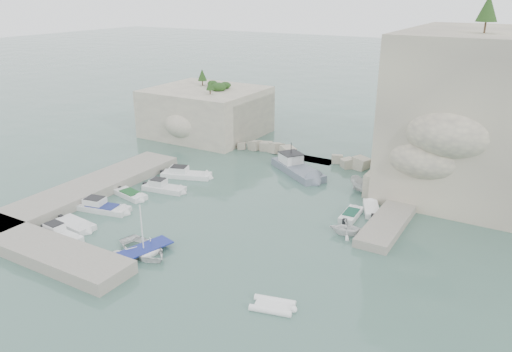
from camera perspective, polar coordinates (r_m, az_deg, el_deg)
The scene contains 22 objects.
ground at distance 47.50m, azimuth -3.70°, elevation -5.58°, with size 400.00×400.00×0.00m, color #46695E.
cliff_terrace at distance 57.71m, azimuth 17.44°, elevation -0.33°, with size 8.00×10.00×2.50m, color beige.
outcrop_west at distance 76.63m, azimuth -5.70°, elevation 7.32°, with size 16.00×14.00×7.00m, color beige.
quay_west at distance 57.26m, azimuth -18.53°, elevation -1.38°, with size 5.00×24.00×1.10m, color #9E9689.
quay_south at distance 45.81m, azimuth -23.39°, elevation -7.64°, with size 18.00×4.00×1.10m, color #9E9689.
ledge_east at distance 50.67m, azimuth 15.68°, elevation -4.11°, with size 3.00×16.00×0.80m, color #9E9689.
breakwater at distance 65.61m, azimuth 6.38°, elevation 2.49°, with size 28.00×3.00×1.40m, color beige.
motorboat_a at distance 59.75m, azimuth -7.95°, elevation -0.12°, with size 6.40×1.90×1.40m, color white, non-canonical shape.
motorboat_b at distance 56.11m, azimuth -10.44°, elevation -1.67°, with size 5.25×1.72×1.40m, color silver, non-canonical shape.
motorboat_c at distance 55.24m, azimuth -14.14°, elevation -2.33°, with size 4.43×1.61×0.70m, color silver, non-canonical shape.
motorboat_d at distance 52.64m, azimuth -17.11°, elevation -3.80°, with size 6.22×1.85×1.40m, color silver, non-canonical shape.
motorboat_e at distance 49.87m, azimuth -19.97°, elevation -5.54°, with size 4.60×1.88×0.70m, color silver, non-canonical shape.
motorboat_f at distance 48.24m, azimuth -21.42°, elevation -6.64°, with size 5.19×1.55×1.40m, color white, non-canonical shape.
rowboat at distance 43.55m, azimuth -12.68°, elevation -8.66°, with size 3.90×5.46×1.13m, color white.
inflatable_dinghy at distance 36.09m, azimuth 1.91°, elevation -14.81°, with size 3.30×1.60×0.44m, color white, non-canonical shape.
tender_east_a at distance 46.35m, azimuth 10.27°, elevation -6.59°, with size 2.62×3.04×1.60m, color white.
tender_east_b at distance 49.75m, azimuth 10.78°, elevation -4.67°, with size 4.10×1.40×0.70m, color silver, non-canonical shape.
tender_east_c at distance 51.47m, azimuth 13.02°, elevation -3.96°, with size 4.39×1.42×0.70m, color white, non-canonical shape.
tender_east_d at distance 55.60m, azimuth 12.69°, elevation -2.05°, with size 1.82×4.84×1.87m, color silver.
work_boat at distance 60.67m, azimuth 4.77°, elevation 0.33°, with size 9.51×2.81×2.20m, color slate, non-canonical shape.
rowboat_mast at distance 42.34m, azimuth -12.95°, elevation -5.50°, with size 0.10×0.10×4.20m, color white.
vegetation at distance 59.91m, azimuth 25.39°, elevation 15.84°, with size 53.48×13.88×13.40m.
Camera 1 is at (24.29, -35.08, 20.86)m, focal length 35.00 mm.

